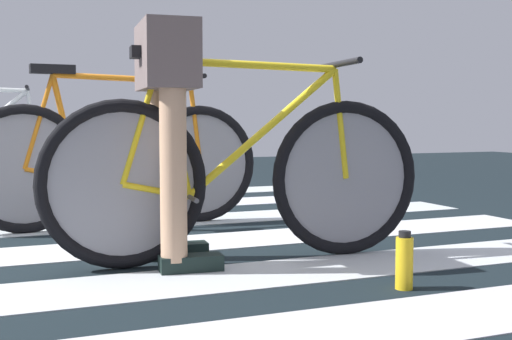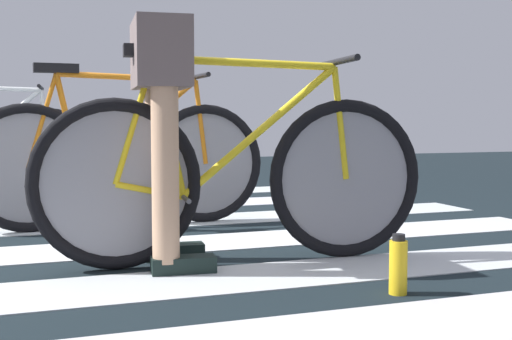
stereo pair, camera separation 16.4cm
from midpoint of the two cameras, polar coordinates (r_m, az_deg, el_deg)
name	(u,v)px [view 2 (the right image)]	position (r m, az deg, el deg)	size (l,w,h in m)	color
ground	(77,245)	(3.50, -13.79, -6.22)	(18.00, 14.00, 0.02)	black
crosswalk_markings	(69,238)	(3.66, -14.47, -5.59)	(5.36, 4.25, 0.00)	silver
bicycle_1_of_3	(235,175)	(2.89, -0.29, -0.40)	(1.73, 0.52, 0.93)	black
cyclist_1_of_3	(162,109)	(2.82, -6.45, 5.24)	(0.35, 0.43, 1.03)	tan
bicycle_2_of_3	(120,161)	(3.92, -10.40, 0.79)	(1.74, 0.52, 0.93)	black
water_bottle	(398,266)	(2.49, 13.76, -7.86)	(0.06, 0.06, 0.22)	yellow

